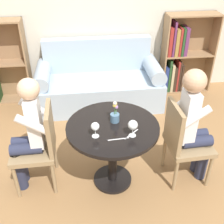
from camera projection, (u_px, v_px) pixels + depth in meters
ground_plane at (113, 180)px, 3.00m from camera, size 16.00×16.00×0.00m
back_wall at (95, 4)px, 3.96m from camera, size 5.20×0.05×2.70m
round_table at (113, 139)px, 2.69m from camera, size 0.87×0.87×0.72m
couch at (99, 84)px, 4.18m from camera, size 1.81×0.80×0.92m
bookshelf_right at (180, 56)px, 4.38m from camera, size 0.79×0.28×1.23m
chair_left at (40, 144)px, 2.72m from camera, size 0.42×0.42×0.90m
chair_right at (183, 140)px, 2.78m from camera, size 0.44×0.44×0.90m
person_left at (28, 134)px, 2.63m from camera, size 0.42×0.34×1.20m
person_right at (194, 124)px, 2.69m from camera, size 0.43×0.35×1.25m
wine_glass_left at (95, 127)px, 2.42m from camera, size 0.07×0.07×0.14m
wine_glass_right at (133, 125)px, 2.42m from camera, size 0.09×0.09×0.16m
flower_vase at (115, 115)px, 2.62m from camera, size 0.09×0.09×0.22m
knife_left_setting at (131, 134)px, 2.49m from camera, size 0.15×0.14×0.00m
fork_left_setting at (118, 139)px, 2.44m from camera, size 0.19×0.02×0.00m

